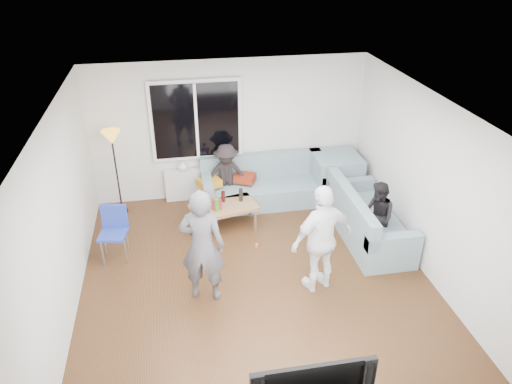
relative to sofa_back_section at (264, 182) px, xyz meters
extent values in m
cube|color=#56351C|center=(-0.56, -2.27, -0.45)|extent=(5.00, 5.50, 0.04)
cube|color=white|center=(-0.56, -2.27, 2.20)|extent=(5.00, 5.50, 0.04)
cube|color=silver|center=(-0.56, 0.50, 0.88)|extent=(5.00, 0.04, 2.60)
cube|color=silver|center=(-0.56, -5.04, 0.88)|extent=(5.00, 0.04, 2.60)
cube|color=silver|center=(-3.08, -2.27, 0.88)|extent=(0.04, 5.50, 2.60)
cube|color=silver|center=(1.96, -2.27, 0.88)|extent=(0.04, 5.50, 2.60)
cube|color=white|center=(-1.16, 0.42, 1.12)|extent=(1.62, 0.06, 1.47)
cube|color=black|center=(-1.16, 0.38, 1.12)|extent=(1.50, 0.02, 1.35)
cube|color=white|center=(-1.16, 0.37, 1.12)|extent=(0.05, 0.03, 1.35)
cube|color=silver|center=(-1.16, 0.38, -0.11)|extent=(1.30, 0.12, 0.62)
imported|color=#3C6F2C|center=(-0.84, 0.35, 0.39)|extent=(0.23, 0.20, 0.40)
imported|color=silver|center=(-1.46, 0.35, 0.29)|extent=(0.21, 0.21, 0.19)
cube|color=gray|center=(1.36, 0.00, 0.00)|extent=(0.85, 0.85, 0.85)
cube|color=#C5801C|center=(-1.02, -0.02, 0.09)|extent=(0.47, 0.44, 0.14)
cube|color=maroon|center=(-0.35, 0.06, 0.09)|extent=(0.46, 0.43, 0.13)
cube|color=#A87D51|center=(-0.84, -0.69, -0.22)|extent=(1.21, 0.83, 0.40)
cylinder|color=maroon|center=(-0.97, -0.76, 0.06)|extent=(0.17, 0.17, 0.17)
imported|color=#4D4C52|center=(-1.33, -2.46, 0.41)|extent=(0.70, 0.55, 1.68)
imported|color=white|center=(0.30, -2.54, 0.39)|extent=(1.02, 0.66, 1.62)
imported|color=black|center=(1.46, -1.76, 0.15)|extent=(0.50, 0.61, 1.14)
imported|color=black|center=(-0.69, 0.03, 0.18)|extent=(0.80, 0.49, 1.21)
imported|color=black|center=(-0.52, -4.77, 0.35)|extent=(1.18, 0.15, 0.68)
cylinder|color=#338E19|center=(-0.97, -0.86, 0.09)|extent=(0.08, 0.08, 0.23)
cylinder|color=black|center=(-0.53, -0.58, 0.09)|extent=(0.07, 0.07, 0.23)
cylinder|color=#C3380B|center=(-1.15, -0.56, 0.09)|extent=(0.07, 0.07, 0.23)
cylinder|color=black|center=(-0.83, -0.55, 0.07)|extent=(0.07, 0.07, 0.19)
camera|label=1|loc=(-1.57, -7.77, 4.09)|focal=33.95mm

